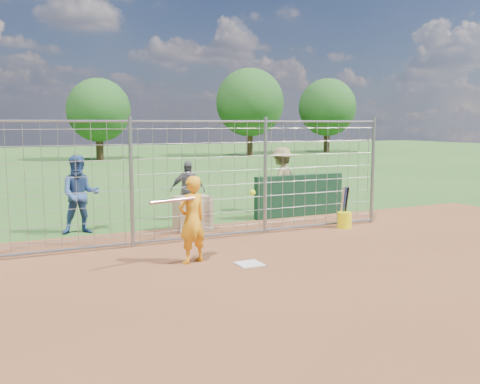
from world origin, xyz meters
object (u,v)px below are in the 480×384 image
bystander_b (188,190)px  bucket_with_bats (344,218)px  bystander_a (80,195)px  equipment_bin (193,213)px  batter (192,220)px  bystander_c (282,179)px

bystander_b → bucket_with_bats: size_ratio=1.56×
bystander_a → bucket_with_bats: size_ratio=1.81×
equipment_bin → batter: bearing=-111.3°
bystander_b → bystander_a: bearing=-153.6°
batter → bystander_b: batter is taller
batter → bystander_b: size_ratio=1.03×
bucket_with_bats → bystander_a: bearing=160.2°
bystander_c → bucket_with_bats: (0.13, -2.72, -0.65)m
bystander_b → equipment_bin: 1.45m
batter → bystander_a: (-1.35, 3.46, 0.10)m
equipment_bin → bystander_a: bearing=161.1°
bystander_c → equipment_bin: bearing=-7.3°
bystander_a → bystander_b: 2.81m
bystander_b → bystander_c: (2.82, 0.10, 0.14)m
bystander_b → equipment_bin: (-0.38, -1.36, -0.36)m
bystander_b → bucket_with_bats: (2.96, -2.61, -0.51)m
bystander_c → bystander_b: bearing=-29.7°
bystander_b → batter: bearing=-94.3°
equipment_bin → bucket_with_bats: size_ratio=0.82×
equipment_bin → bucket_with_bats: 3.57m
batter → bystander_c: 5.90m
batter → bystander_a: bearing=-87.7°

